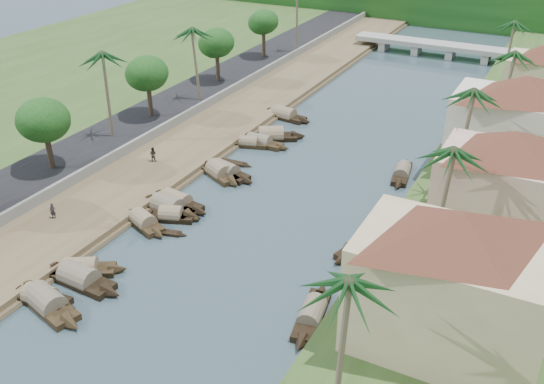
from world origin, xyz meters
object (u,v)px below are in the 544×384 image
at_px(bridge, 434,46).
at_px(sampan_0, 47,302).
at_px(sampan_1, 41,297).
at_px(building_near, 451,280).
at_px(person_near, 53,211).

xyz_separation_m(bridge, sampan_0, (-8.72, -82.42, -1.30)).
bearing_deg(sampan_0, sampan_1, -178.84).
height_order(building_near, sampan_0, building_near).
relative_size(bridge, person_near, 18.41).
xyz_separation_m(bridge, person_near, (-16.93, -73.33, -0.16)).
height_order(sampan_1, person_near, person_near).
xyz_separation_m(sampan_1, person_near, (-7.36, 8.87, 1.15)).
relative_size(building_near, sampan_0, 1.61).
bearing_deg(person_near, building_near, -20.60).
bearing_deg(sampan_1, person_near, 124.34).
bearing_deg(sampan_1, sampan_0, -19.86).
height_order(building_near, person_near, building_near).
bearing_deg(sampan_0, bridge, 99.65).
height_order(sampan_0, person_near, person_near).
bearing_deg(bridge, building_near, -75.61).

